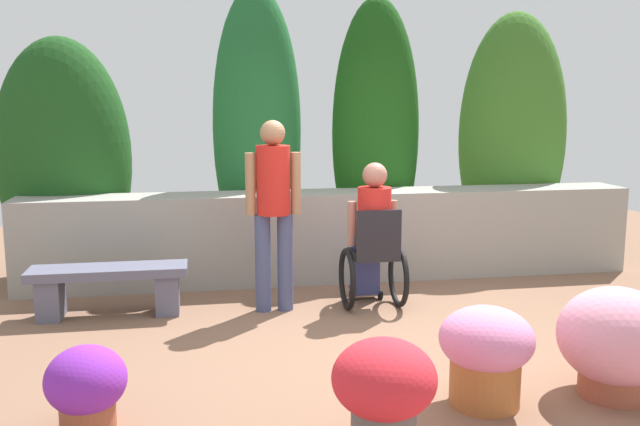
{
  "coord_description": "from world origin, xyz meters",
  "views": [
    {
      "loc": [
        -1.4,
        -4.81,
        1.86
      ],
      "look_at": [
        -0.31,
        1.27,
        0.85
      ],
      "focal_mm": 38.32,
      "sensor_mm": 36.0,
      "label": 1
    }
  ],
  "objects_px": {
    "person_standing_companion": "(273,202)",
    "flower_pot_purple_near": "(486,351)",
    "stone_bench": "(109,284)",
    "flower_pot_small_foreground": "(384,389)",
    "flower_pot_terracotta_by_wall": "(616,342)",
    "flower_pot_red_accent": "(86,387)",
    "person_in_wheelchair": "(372,240)"
  },
  "relations": [
    {
      "from": "flower_pot_terracotta_by_wall",
      "to": "flower_pot_purple_near",
      "type": "bearing_deg",
      "value": 178.03
    },
    {
      "from": "stone_bench",
      "to": "flower_pot_red_accent",
      "type": "bearing_deg",
      "value": -86.21
    },
    {
      "from": "person_standing_companion",
      "to": "flower_pot_small_foreground",
      "type": "xyz_separation_m",
      "value": [
        0.29,
        -2.63,
        -0.62
      ]
    },
    {
      "from": "flower_pot_purple_near",
      "to": "person_in_wheelchair",
      "type": "bearing_deg",
      "value": 94.91
    },
    {
      "from": "flower_pot_purple_near",
      "to": "flower_pot_terracotta_by_wall",
      "type": "xyz_separation_m",
      "value": [
        0.86,
        -0.03,
        0.01
      ]
    },
    {
      "from": "person_standing_companion",
      "to": "flower_pot_red_accent",
      "type": "bearing_deg",
      "value": -129.71
    },
    {
      "from": "flower_pot_small_foreground",
      "to": "person_in_wheelchair",
      "type": "bearing_deg",
      "value": 76.94
    },
    {
      "from": "flower_pot_red_accent",
      "to": "flower_pot_purple_near",
      "type": "bearing_deg",
      "value": -1.68
    },
    {
      "from": "person_standing_companion",
      "to": "flower_pot_red_accent",
      "type": "xyz_separation_m",
      "value": [
        -1.3,
        -2.09,
        -0.72
      ]
    },
    {
      "from": "flower_pot_small_foreground",
      "to": "flower_pot_red_accent",
      "type": "bearing_deg",
      "value": 161.12
    },
    {
      "from": "flower_pot_red_accent",
      "to": "flower_pot_small_foreground",
      "type": "distance_m",
      "value": 1.69
    },
    {
      "from": "person_in_wheelchair",
      "to": "stone_bench",
      "type": "bearing_deg",
      "value": -177.58
    },
    {
      "from": "flower_pot_red_accent",
      "to": "flower_pot_small_foreground",
      "type": "bearing_deg",
      "value": -18.88
    },
    {
      "from": "person_in_wheelchair",
      "to": "person_standing_companion",
      "type": "relative_size",
      "value": 0.78
    },
    {
      "from": "person_standing_companion",
      "to": "flower_pot_red_accent",
      "type": "relative_size",
      "value": 3.4
    },
    {
      "from": "flower_pot_terracotta_by_wall",
      "to": "person_standing_companion",
      "type": "bearing_deg",
      "value": 131.47
    },
    {
      "from": "flower_pot_terracotta_by_wall",
      "to": "flower_pot_small_foreground",
      "type": "xyz_separation_m",
      "value": [
        -1.64,
        -0.45,
        0.0
      ]
    },
    {
      "from": "stone_bench",
      "to": "person_standing_companion",
      "type": "distance_m",
      "value": 1.6
    },
    {
      "from": "flower_pot_purple_near",
      "to": "person_standing_companion",
      "type": "bearing_deg",
      "value": 116.41
    },
    {
      "from": "person_in_wheelchair",
      "to": "flower_pot_red_accent",
      "type": "xyz_separation_m",
      "value": [
        -2.19,
        -2.04,
        -0.36
      ]
    },
    {
      "from": "flower_pot_purple_near",
      "to": "flower_pot_red_accent",
      "type": "bearing_deg",
      "value": 178.32
    },
    {
      "from": "person_standing_companion",
      "to": "flower_pot_purple_near",
      "type": "height_order",
      "value": "person_standing_companion"
    },
    {
      "from": "flower_pot_red_accent",
      "to": "flower_pot_small_foreground",
      "type": "height_order",
      "value": "flower_pot_small_foreground"
    },
    {
      "from": "stone_bench",
      "to": "flower_pot_purple_near",
      "type": "distance_m",
      "value": 3.38
    },
    {
      "from": "flower_pot_terracotta_by_wall",
      "to": "flower_pot_small_foreground",
      "type": "bearing_deg",
      "value": -164.81
    },
    {
      "from": "flower_pot_purple_near",
      "to": "flower_pot_small_foreground",
      "type": "relative_size",
      "value": 0.98
    },
    {
      "from": "stone_bench",
      "to": "flower_pot_terracotta_by_wall",
      "type": "height_order",
      "value": "flower_pot_terracotta_by_wall"
    },
    {
      "from": "stone_bench",
      "to": "flower_pot_small_foreground",
      "type": "bearing_deg",
      "value": -57.45
    },
    {
      "from": "stone_bench",
      "to": "person_in_wheelchair",
      "type": "height_order",
      "value": "person_in_wheelchair"
    },
    {
      "from": "stone_bench",
      "to": "person_standing_companion",
      "type": "xyz_separation_m",
      "value": [
        1.44,
        -0.1,
        0.7
      ]
    },
    {
      "from": "flower_pot_terracotta_by_wall",
      "to": "flower_pot_red_accent",
      "type": "distance_m",
      "value": 3.24
    },
    {
      "from": "person_standing_companion",
      "to": "flower_pot_terracotta_by_wall",
      "type": "xyz_separation_m",
      "value": [
        1.93,
        -2.19,
        -0.62
      ]
    }
  ]
}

